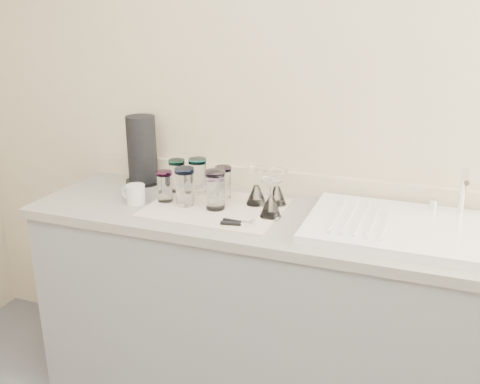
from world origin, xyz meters
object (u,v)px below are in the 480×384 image
at_px(tumbler_cyan, 198,176).
at_px(white_mug, 135,194).
at_px(paper_towel_roll, 142,151).
at_px(goblet_back_left, 256,192).
at_px(tumbler_lavender, 215,190).
at_px(goblet_front_right, 271,204).
at_px(can_opener, 238,223).
at_px(tumbler_extra, 215,190).
at_px(tumbler_purple, 223,182).
at_px(tumbler_teal, 177,175).
at_px(goblet_back_right, 277,193).
at_px(tumbler_magenta, 165,186).
at_px(sink_unit, 420,230).
at_px(tumbler_blue, 185,186).

xyz_separation_m(tumbler_cyan, white_mug, (-0.20, -0.20, -0.05)).
bearing_deg(paper_towel_roll, goblet_back_left, -10.39).
relative_size(tumbler_lavender, goblet_front_right, 1.05).
bearing_deg(can_opener, tumbler_extra, 135.33).
relative_size(goblet_front_right, paper_towel_roll, 0.48).
bearing_deg(tumbler_purple, tumbler_teal, 177.10).
xyz_separation_m(goblet_back_left, goblet_back_right, (0.08, 0.03, -0.00)).
xyz_separation_m(tumbler_extra, can_opener, (0.17, -0.16, -0.06)).
distance_m(goblet_back_right, paper_towel_roll, 0.70).
bearing_deg(goblet_front_right, can_opener, -123.87).
height_order(tumbler_purple, tumbler_magenta, tumbler_purple).
distance_m(tumbler_cyan, paper_towel_roll, 0.33).
relative_size(sink_unit, goblet_front_right, 5.27).
distance_m(tumbler_blue, goblet_front_right, 0.38).
bearing_deg(tumbler_magenta, tumbler_teal, 94.48).
relative_size(tumbler_extra, white_mug, 1.17).
relative_size(tumbler_cyan, tumbler_blue, 0.98).
bearing_deg(tumbler_cyan, tumbler_lavender, -46.11).
relative_size(tumbler_purple, goblet_front_right, 0.91).
height_order(tumbler_blue, white_mug, tumbler_blue).
bearing_deg(tumbler_magenta, white_mug, -157.34).
height_order(goblet_back_left, can_opener, goblet_back_left).
bearing_deg(sink_unit, goblet_front_right, -176.24).
relative_size(goblet_back_right, goblet_front_right, 0.97).
distance_m(goblet_back_left, goblet_back_right, 0.09).
height_order(tumbler_extra, goblet_front_right, goblet_front_right).
height_order(sink_unit, white_mug, sink_unit).
xyz_separation_m(tumbler_cyan, goblet_front_right, (0.39, -0.16, -0.03)).
height_order(sink_unit, goblet_front_right, sink_unit).
bearing_deg(tumbler_cyan, tumbler_extra, -43.04).
distance_m(tumbler_blue, tumbler_lavender, 0.14).
height_order(tumbler_teal, goblet_front_right, goblet_front_right).
bearing_deg(goblet_back_right, goblet_front_right, -82.93).
bearing_deg(goblet_back_right, tumbler_teal, 178.95).
relative_size(tumbler_magenta, goblet_front_right, 0.85).
relative_size(tumbler_purple, tumbler_extra, 1.05).
bearing_deg(goblet_back_left, tumbler_cyan, 171.13).
distance_m(tumbler_cyan, tumbler_lavender, 0.22).
bearing_deg(sink_unit, goblet_back_right, 169.79).
height_order(sink_unit, tumbler_teal, sink_unit).
height_order(sink_unit, tumbler_extra, sink_unit).
xyz_separation_m(tumbler_extra, goblet_front_right, (0.25, -0.03, -0.02)).
distance_m(tumbler_teal, can_opener, 0.49).
xyz_separation_m(sink_unit, tumbler_teal, (-1.05, 0.11, 0.06)).
xyz_separation_m(tumbler_magenta, white_mug, (-0.12, -0.05, -0.03)).
xyz_separation_m(goblet_back_right, paper_towel_roll, (-0.69, 0.09, 0.10)).
relative_size(tumbler_teal, paper_towel_roll, 0.45).
bearing_deg(can_opener, tumbler_cyan, 136.06).
bearing_deg(paper_towel_roll, tumbler_cyan, -11.78).
relative_size(goblet_front_right, can_opener, 1.18).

